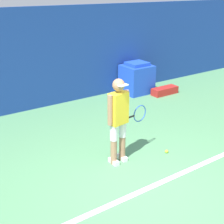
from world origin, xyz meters
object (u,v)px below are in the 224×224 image
tennis_ball (167,151)px  covered_chair (137,78)px  tennis_player (119,118)px  equipment_bag (165,91)px

tennis_ball → covered_chair: 3.87m
tennis_ball → covered_chair: size_ratio=0.07×
tennis_player → tennis_ball: 1.34m
tennis_player → covered_chair: tennis_player is taller
tennis_ball → covered_chair: (1.90, 3.34, 0.42)m
tennis_ball → covered_chair: bearing=60.4°
tennis_ball → equipment_bag: size_ratio=0.08×
covered_chair → tennis_ball: bearing=-119.6°
tennis_player → tennis_ball: (0.97, -0.29, -0.87)m
tennis_player → equipment_bag: bearing=26.8°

